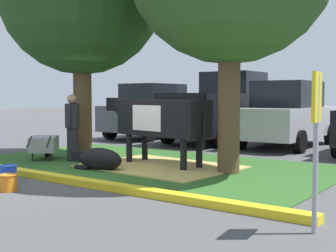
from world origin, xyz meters
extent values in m
plane|color=#4C4C4F|center=(0.00, 0.00, 0.00)|extent=(80.00, 80.00, 0.00)
cube|color=#2D5B23|center=(0.23, 1.54, 0.01)|extent=(8.38, 4.80, 0.02)
cube|color=yellow|center=(0.23, -1.01, 0.06)|extent=(9.58, 0.24, 0.12)
cube|color=tan|center=(0.74, 1.37, 0.03)|extent=(3.34, 2.59, 0.04)
cylinder|color=#4C3823|center=(-1.88, 1.56, 1.37)|extent=(0.46, 0.46, 2.73)
cylinder|color=brown|center=(2.33, 1.56, 1.42)|extent=(0.44, 0.44, 2.83)
cube|color=black|center=(0.67, 1.57, 1.09)|extent=(2.38, 1.04, 0.80)
cube|color=white|center=(0.52, 1.59, 1.09)|extent=(1.00, 0.85, 0.56)
cylinder|color=black|center=(-0.65, 1.77, 1.19)|extent=(0.67, 0.41, 0.58)
cube|color=black|center=(-0.96, 1.81, 1.37)|extent=(0.47, 0.32, 0.32)
cube|color=white|center=(-1.16, 1.84, 1.33)|extent=(0.15, 0.22, 0.20)
cylinder|color=black|center=(-0.22, 1.45, 0.34)|extent=(0.14, 0.14, 0.69)
cylinder|color=black|center=(-0.15, 1.94, 0.34)|extent=(0.14, 0.14, 0.69)
cylinder|color=black|center=(1.48, 1.20, 0.34)|extent=(0.14, 0.14, 0.69)
cylinder|color=black|center=(1.56, 1.68, 0.34)|extent=(0.14, 0.14, 0.69)
cylinder|color=black|center=(1.85, 1.39, 0.84)|extent=(0.06, 0.06, 0.70)
ellipsoid|color=black|center=(-0.05, 0.32, 0.24)|extent=(1.13, 0.54, 0.48)
cube|color=black|center=(-0.65, 0.29, 0.26)|extent=(0.29, 0.22, 0.22)
cube|color=silver|center=(-0.77, 0.28, 0.26)|extent=(0.07, 0.10, 0.16)
cylinder|color=black|center=(-0.39, 0.12, 0.06)|extent=(0.36, 0.12, 0.10)
cylinder|color=black|center=(-1.49, 0.86, 0.41)|extent=(0.26, 0.26, 0.82)
cylinder|color=black|center=(-1.49, 0.86, 1.10)|extent=(0.34, 0.34, 0.56)
sphere|color=#8C664C|center=(-1.49, 0.86, 1.49)|extent=(0.22, 0.22, 0.22)
cylinder|color=black|center=(-1.59, 1.05, 1.13)|extent=(0.09, 0.09, 0.54)
cylinder|color=black|center=(-1.39, 0.66, 1.13)|extent=(0.09, 0.09, 0.54)
cube|color=gray|center=(-2.26, 0.63, 0.40)|extent=(1.05, 1.07, 0.36)
cylinder|color=black|center=(-2.59, 1.00, 0.18)|extent=(0.31, 0.34, 0.36)
cylinder|color=black|center=(-2.22, 0.26, 0.12)|extent=(0.04, 0.04, 0.24)
cylinder|color=black|center=(-1.89, 0.55, 0.12)|extent=(0.04, 0.04, 0.24)
cylinder|color=black|center=(-1.99, 0.00, 0.52)|extent=(0.38, 0.42, 0.23)
cylinder|color=black|center=(-1.66, 0.29, 0.52)|extent=(0.38, 0.42, 0.23)
cylinder|color=#99999E|center=(5.06, -1.41, 0.90)|extent=(0.06, 0.06, 1.81)
cube|color=yellow|center=(5.06, -1.41, 1.56)|extent=(0.11, 0.44, 0.56)
cylinder|color=blue|center=(-0.55, -1.55, 0.14)|extent=(0.30, 0.30, 0.29)
torus|color=blue|center=(-0.55, -1.55, 0.29)|extent=(0.32, 0.32, 0.02)
cylinder|color=orange|center=(0.22, -2.08, 0.14)|extent=(0.28, 0.28, 0.27)
torus|color=orange|center=(0.22, -2.08, 0.27)|extent=(0.30, 0.30, 0.02)
cube|color=#4C5156|center=(-3.88, 7.04, 0.77)|extent=(1.87, 4.43, 0.90)
cube|color=black|center=(-3.88, 7.04, 1.62)|extent=(1.62, 2.22, 0.80)
cylinder|color=black|center=(-4.80, 8.45, 0.32)|extent=(0.23, 0.64, 0.64)
cylinder|color=black|center=(-3.00, 8.48, 0.32)|extent=(0.23, 0.64, 0.64)
cylinder|color=black|center=(-4.75, 5.59, 0.32)|extent=(0.23, 0.64, 0.64)
cylinder|color=black|center=(-2.95, 5.62, 0.32)|extent=(0.23, 0.64, 0.64)
cube|color=black|center=(-1.08, 7.24, 0.87)|extent=(2.09, 5.43, 1.10)
cube|color=black|center=(-1.10, 8.18, 1.92)|extent=(1.87, 1.83, 1.00)
cube|color=black|center=(-1.06, 6.02, 1.54)|extent=(1.94, 2.73, 0.24)
cylinder|color=black|center=(-2.11, 8.97, 0.32)|extent=(0.23, 0.64, 0.64)
cylinder|color=black|center=(-0.11, 9.01, 0.32)|extent=(0.23, 0.64, 0.64)
cylinder|color=black|center=(-2.06, 5.47, 0.32)|extent=(0.23, 0.64, 0.64)
cylinder|color=black|center=(-0.06, 5.50, 0.32)|extent=(0.23, 0.64, 0.64)
cube|color=silver|center=(1.38, 7.06, 0.77)|extent=(1.87, 4.43, 0.90)
cube|color=black|center=(1.38, 7.06, 1.62)|extent=(1.62, 2.22, 0.80)
cylinder|color=black|center=(0.46, 8.48, 0.32)|extent=(0.23, 0.64, 0.64)
cylinder|color=black|center=(2.26, 8.51, 0.32)|extent=(0.23, 0.64, 0.64)
cylinder|color=black|center=(0.50, 5.62, 0.32)|extent=(0.23, 0.64, 0.64)
cylinder|color=black|center=(2.30, 5.65, 0.32)|extent=(0.23, 0.64, 0.64)
camera|label=1|loc=(6.75, -6.53, 1.57)|focal=48.89mm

